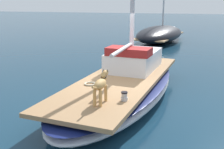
% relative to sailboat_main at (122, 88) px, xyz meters
% --- Properties ---
extents(ground_plane, '(120.00, 120.00, 0.00)m').
position_rel_sailboat_main_xyz_m(ground_plane, '(0.00, 0.00, -0.34)').
color(ground_plane, '#143347').
extents(sailboat_main, '(3.11, 7.42, 0.66)m').
position_rel_sailboat_main_xyz_m(sailboat_main, '(0.00, 0.00, 0.00)').
color(sailboat_main, '#B2B7C1').
rests_on(sailboat_main, ground).
extents(cabin_house, '(1.58, 2.33, 0.84)m').
position_rel_sailboat_main_xyz_m(cabin_house, '(0.10, 1.11, 0.67)').
color(cabin_house, silver).
rests_on(cabin_house, sailboat_main).
extents(dog_tan, '(0.22, 0.94, 0.70)m').
position_rel_sailboat_main_xyz_m(dog_tan, '(0.10, -2.16, 0.75)').
color(dog_tan, tan).
rests_on(dog_tan, sailboat_main).
extents(deck_winch, '(0.16, 0.16, 0.21)m').
position_rel_sailboat_main_xyz_m(deck_winch, '(0.56, -1.88, 0.42)').
color(deck_winch, '#B7B7BC').
rests_on(deck_winch, sailboat_main).
extents(coiled_rope, '(0.32, 0.32, 0.04)m').
position_rel_sailboat_main_xyz_m(coiled_rope, '(-0.64, -0.94, 0.35)').
color(coiled_rope, beige).
rests_on(coiled_rope, sailboat_main).
extents(moored_boat_far_astern, '(3.65, 6.92, 6.19)m').
position_rel_sailboat_main_xyz_m(moored_boat_far_astern, '(-0.50, 12.31, 0.25)').
color(moored_boat_far_astern, black).
rests_on(moored_boat_far_astern, ground).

